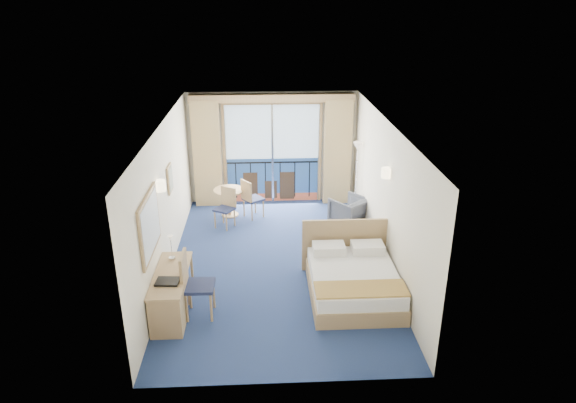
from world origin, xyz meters
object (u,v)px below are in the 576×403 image
object	(u,v)px
floor_lamp	(357,160)
nightstand	(371,250)
bed	(353,280)
table_chair_a	(250,197)
table_chair_b	(226,205)
armchair	(349,211)
round_table	(229,196)
desk_chair	(193,281)
desk	(168,305)

from	to	relation	value
floor_lamp	nightstand	bearing A→B (deg)	-92.20
bed	nightstand	size ratio (longest dim) A/B	3.88
table_chair_a	table_chair_b	world-z (taller)	table_chair_a
bed	table_chair_a	size ratio (longest dim) A/B	2.07
armchair	round_table	world-z (taller)	armchair
bed	table_chair_b	distance (m)	3.73
desk_chair	round_table	size ratio (longest dim) A/B	1.55
floor_lamp	round_table	bearing A→B (deg)	177.94
bed	desk	bearing A→B (deg)	-165.67
floor_lamp	desk	bearing A→B (deg)	-130.94
round_table	armchair	bearing A→B (deg)	-14.47
floor_lamp	table_chair_a	size ratio (longest dim) A/B	1.90
bed	round_table	distance (m)	4.19
nightstand	table_chair_b	distance (m)	3.38
bed	desk	size ratio (longest dim) A/B	1.27
nightstand	desk_chair	xyz separation A→B (m)	(-3.17, -1.60, 0.37)
desk	desk_chair	xyz separation A→B (m)	(0.36, 0.29, 0.23)
desk	table_chair_a	xyz separation A→B (m)	(1.20, 4.11, 0.13)
table_chair_a	armchair	bearing A→B (deg)	-139.32
floor_lamp	round_table	size ratio (longest dim) A/B	2.46
bed	floor_lamp	size ratio (longest dim) A/B	1.09
table_chair_b	bed	bearing A→B (deg)	-19.84
round_table	desk	bearing A→B (deg)	-99.42
floor_lamp	desk_chair	world-z (taller)	floor_lamp
armchair	table_chair_b	distance (m)	2.72
nightstand	table_chair_a	bearing A→B (deg)	136.40
bed	table_chair_a	bearing A→B (deg)	118.06
desk_chair	armchair	bearing A→B (deg)	-41.23
round_table	floor_lamp	bearing A→B (deg)	-2.06
floor_lamp	round_table	xyz separation A→B (m)	(-2.90, 0.10, -0.84)
armchair	table_chair_b	world-z (taller)	table_chair_b
table_chair_a	bed	bearing A→B (deg)	172.27
round_table	table_chair_a	bearing A→B (deg)	-18.51
nightstand	floor_lamp	xyz separation A→B (m)	(0.09, 2.28, 1.07)
armchair	desk_chair	distance (m)	4.48
nightstand	armchair	world-z (taller)	armchair
floor_lamp	table_chair_a	distance (m)	2.55
nightstand	round_table	size ratio (longest dim) A/B	0.69
nightstand	floor_lamp	bearing A→B (deg)	87.80
table_chair_b	desk	bearing A→B (deg)	-68.46
round_table	table_chair_a	world-z (taller)	table_chair_a
nightstand	desk_chair	world-z (taller)	desk_chair
table_chair_b	nightstand	bearing A→B (deg)	-0.31
desk_chair	table_chair_b	xyz separation A→B (m)	(0.32, 3.39, -0.12)
desk	table_chair_a	world-z (taller)	table_chair_a
desk	bed	bearing A→B (deg)	14.33
armchair	table_chair_b	size ratio (longest dim) A/B	0.81
nightstand	bed	bearing A→B (deg)	-115.76
desk_chair	floor_lamp	bearing A→B (deg)	-38.65
bed	round_table	size ratio (longest dim) A/B	2.69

